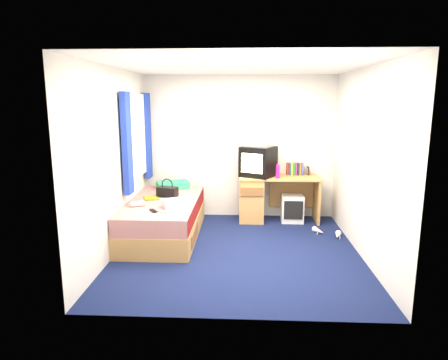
{
  "coord_description": "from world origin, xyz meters",
  "views": [
    {
      "loc": [
        0.07,
        -5.06,
        1.99
      ],
      "look_at": [
        -0.22,
        0.7,
        0.83
      ],
      "focal_mm": 32.0,
      "sensor_mm": 36.0,
      "label": 1
    }
  ],
  "objects_px": {
    "crt_tv": "(258,162)",
    "aerosol_can": "(269,171)",
    "storage_cube": "(292,208)",
    "picture_frame": "(308,171)",
    "handbag": "(167,191)",
    "colour_swatch_fan": "(162,212)",
    "bed": "(164,218)",
    "pillow": "(173,185)",
    "vcr": "(259,144)",
    "pink_water_bottle": "(278,172)",
    "desk": "(262,196)",
    "towel": "(175,203)",
    "magazine": "(151,198)",
    "white_heels": "(328,233)",
    "water_bottle": "(138,204)",
    "remote_control": "(153,211)"
  },
  "relations": [
    {
      "from": "bed",
      "to": "magazine",
      "type": "bearing_deg",
      "value": 151.69
    },
    {
      "from": "pink_water_bottle",
      "to": "towel",
      "type": "distance_m",
      "value": 1.86
    },
    {
      "from": "desk",
      "to": "white_heels",
      "type": "xyz_separation_m",
      "value": [
        0.96,
        -0.75,
        -0.37
      ]
    },
    {
      "from": "pillow",
      "to": "vcr",
      "type": "height_order",
      "value": "vcr"
    },
    {
      "from": "handbag",
      "to": "colour_swatch_fan",
      "type": "height_order",
      "value": "handbag"
    },
    {
      "from": "magazine",
      "to": "colour_swatch_fan",
      "type": "height_order",
      "value": "magazine"
    },
    {
      "from": "water_bottle",
      "to": "colour_swatch_fan",
      "type": "relative_size",
      "value": 0.91
    },
    {
      "from": "bed",
      "to": "pink_water_bottle",
      "type": "bearing_deg",
      "value": 23.19
    },
    {
      "from": "crt_tv",
      "to": "handbag",
      "type": "height_order",
      "value": "crt_tv"
    },
    {
      "from": "desk",
      "to": "vcr",
      "type": "height_order",
      "value": "vcr"
    },
    {
      "from": "bed",
      "to": "pillow",
      "type": "relative_size",
      "value": 3.9
    },
    {
      "from": "towel",
      "to": "crt_tv",
      "type": "bearing_deg",
      "value": 46.38
    },
    {
      "from": "desk",
      "to": "white_heels",
      "type": "height_order",
      "value": "desk"
    },
    {
      "from": "crt_tv",
      "to": "desk",
      "type": "bearing_deg",
      "value": 28.54
    },
    {
      "from": "aerosol_can",
      "to": "handbag",
      "type": "relative_size",
      "value": 0.54
    },
    {
      "from": "picture_frame",
      "to": "aerosol_can",
      "type": "xyz_separation_m",
      "value": [
        -0.66,
        -0.18,
        0.02
      ]
    },
    {
      "from": "picture_frame",
      "to": "colour_swatch_fan",
      "type": "relative_size",
      "value": 0.64
    },
    {
      "from": "vcr",
      "to": "handbag",
      "type": "distance_m",
      "value": 1.67
    },
    {
      "from": "storage_cube",
      "to": "picture_frame",
      "type": "distance_m",
      "value": 0.69
    },
    {
      "from": "bed",
      "to": "aerosol_can",
      "type": "xyz_separation_m",
      "value": [
        1.59,
        0.87,
        0.57
      ]
    },
    {
      "from": "desk",
      "to": "storage_cube",
      "type": "bearing_deg",
      "value": -5.46
    },
    {
      "from": "colour_swatch_fan",
      "to": "remote_control",
      "type": "height_order",
      "value": "remote_control"
    },
    {
      "from": "pillow",
      "to": "magazine",
      "type": "relative_size",
      "value": 1.83
    },
    {
      "from": "pillow",
      "to": "water_bottle",
      "type": "xyz_separation_m",
      "value": [
        -0.29,
        -1.17,
        -0.02
      ]
    },
    {
      "from": "magazine",
      "to": "aerosol_can",
      "type": "bearing_deg",
      "value": 22.88
    },
    {
      "from": "aerosol_can",
      "to": "colour_swatch_fan",
      "type": "bearing_deg",
      "value": -135.11
    },
    {
      "from": "towel",
      "to": "colour_swatch_fan",
      "type": "xyz_separation_m",
      "value": [
        -0.13,
        -0.25,
        -0.05
      ]
    },
    {
      "from": "pink_water_bottle",
      "to": "magazine",
      "type": "distance_m",
      "value": 2.05
    },
    {
      "from": "aerosol_can",
      "to": "towel",
      "type": "height_order",
      "value": "aerosol_can"
    },
    {
      "from": "vcr",
      "to": "pink_water_bottle",
      "type": "height_order",
      "value": "vcr"
    },
    {
      "from": "magazine",
      "to": "towel",
      "type": "bearing_deg",
      "value": -46.44
    },
    {
      "from": "remote_control",
      "to": "water_bottle",
      "type": "bearing_deg",
      "value": 107.26
    },
    {
      "from": "colour_swatch_fan",
      "to": "pillow",
      "type": "bearing_deg",
      "value": 94.44
    },
    {
      "from": "storage_cube",
      "to": "bed",
      "type": "bearing_deg",
      "value": -156.31
    },
    {
      "from": "crt_tv",
      "to": "aerosol_can",
      "type": "height_order",
      "value": "crt_tv"
    },
    {
      "from": "crt_tv",
      "to": "aerosol_can",
      "type": "relative_size",
      "value": 3.64
    },
    {
      "from": "magazine",
      "to": "white_heels",
      "type": "bearing_deg",
      "value": 0.2
    },
    {
      "from": "magazine",
      "to": "bed",
      "type": "bearing_deg",
      "value": -28.31
    },
    {
      "from": "pink_water_bottle",
      "to": "picture_frame",
      "type": "bearing_deg",
      "value": 30.68
    },
    {
      "from": "handbag",
      "to": "remote_control",
      "type": "xyz_separation_m",
      "value": [
        -0.03,
        -0.83,
        -0.07
      ]
    },
    {
      "from": "aerosol_can",
      "to": "bed",
      "type": "bearing_deg",
      "value": -151.22
    },
    {
      "from": "vcr",
      "to": "pink_water_bottle",
      "type": "xyz_separation_m",
      "value": [
        0.31,
        -0.14,
        -0.43
      ]
    },
    {
      "from": "pillow",
      "to": "white_heels",
      "type": "bearing_deg",
      "value": -16.13
    },
    {
      "from": "storage_cube",
      "to": "picture_frame",
      "type": "xyz_separation_m",
      "value": [
        0.27,
        0.22,
        0.6
      ]
    },
    {
      "from": "aerosol_can",
      "to": "handbag",
      "type": "distance_m",
      "value": 1.71
    },
    {
      "from": "water_bottle",
      "to": "picture_frame",
      "type": "bearing_deg",
      "value": 28.76
    },
    {
      "from": "desk",
      "to": "towel",
      "type": "bearing_deg",
      "value": -135.38
    },
    {
      "from": "storage_cube",
      "to": "desk",
      "type": "bearing_deg",
      "value": 175.51
    },
    {
      "from": "picture_frame",
      "to": "aerosol_can",
      "type": "height_order",
      "value": "aerosol_can"
    },
    {
      "from": "desk",
      "to": "aerosol_can",
      "type": "distance_m",
      "value": 0.45
    }
  ]
}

